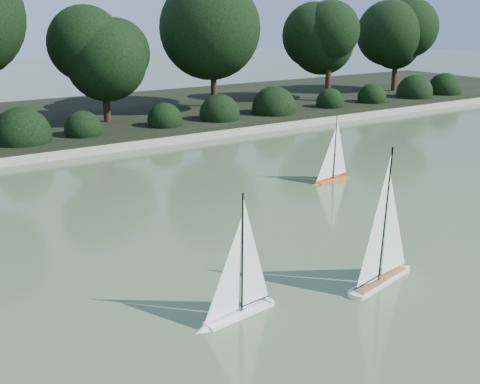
# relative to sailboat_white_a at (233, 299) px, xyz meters

# --- Properties ---
(ground) EXTENTS (80.00, 80.00, 0.00)m
(ground) POSITION_rel_sailboat_white_a_xyz_m (1.98, -0.26, -0.25)
(ground) COLOR #3A4E2F
(ground) RESTS_ON ground
(pond_coping) EXTENTS (40.00, 0.35, 0.18)m
(pond_coping) POSITION_rel_sailboat_white_a_xyz_m (1.98, 8.74, -0.16)
(pond_coping) COLOR gray
(pond_coping) RESTS_ON ground
(far_bank) EXTENTS (40.00, 8.00, 0.30)m
(far_bank) POSITION_rel_sailboat_white_a_xyz_m (1.98, 12.74, -0.10)
(far_bank) COLOR black
(far_bank) RESTS_ON ground
(tree_line) EXTENTS (26.31, 3.93, 4.39)m
(tree_line) POSITION_rel_sailboat_white_a_xyz_m (3.21, 11.17, 2.39)
(tree_line) COLOR black
(tree_line) RESTS_ON ground
(shrub_hedge) EXTENTS (29.10, 1.10, 1.10)m
(shrub_hedge) POSITION_rel_sailboat_white_a_xyz_m (1.98, 9.64, 0.20)
(shrub_hedge) COLOR black
(shrub_hedge) RESTS_ON ground
(sailboat_white_a) EXTENTS (1.15, 0.31, 1.57)m
(sailboat_white_a) POSITION_rel_sailboat_white_a_xyz_m (0.00, 0.00, 0.00)
(sailboat_white_a) COLOR white
(sailboat_white_a) RESTS_ON ground
(sailboat_white_b) EXTENTS (1.41, 0.51, 1.92)m
(sailboat_white_b) POSITION_rel_sailboat_white_a_xyz_m (2.18, -0.26, 0.05)
(sailboat_white_b) COLOR silver
(sailboat_white_b) RESTS_ON ground
(sailboat_orange) EXTENTS (1.06, 0.26, 1.44)m
(sailboat_orange) POSITION_rel_sailboat_white_a_xyz_m (4.76, 3.68, -0.02)
(sailboat_orange) COLOR #E8581D
(sailboat_orange) RESTS_ON ground
(race_buoy) EXTENTS (0.15, 0.15, 0.15)m
(race_buoy) POSITION_rel_sailboat_white_a_xyz_m (1.22, 1.43, -0.25)
(race_buoy) COLOR #EF520C
(race_buoy) RESTS_ON ground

